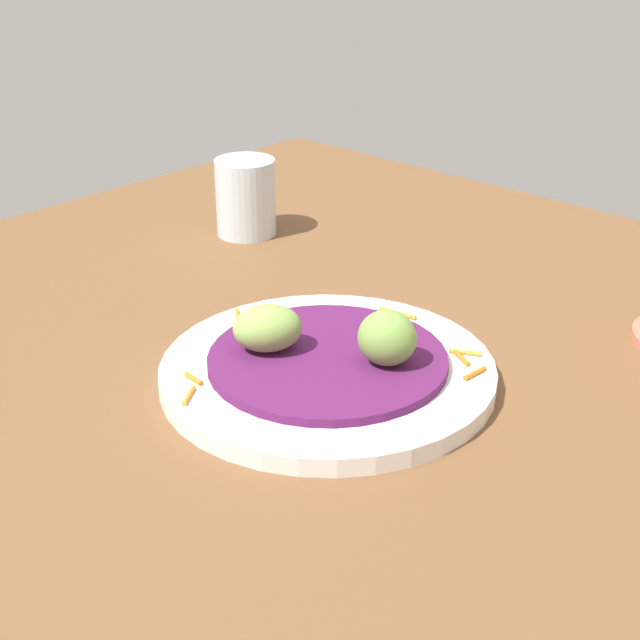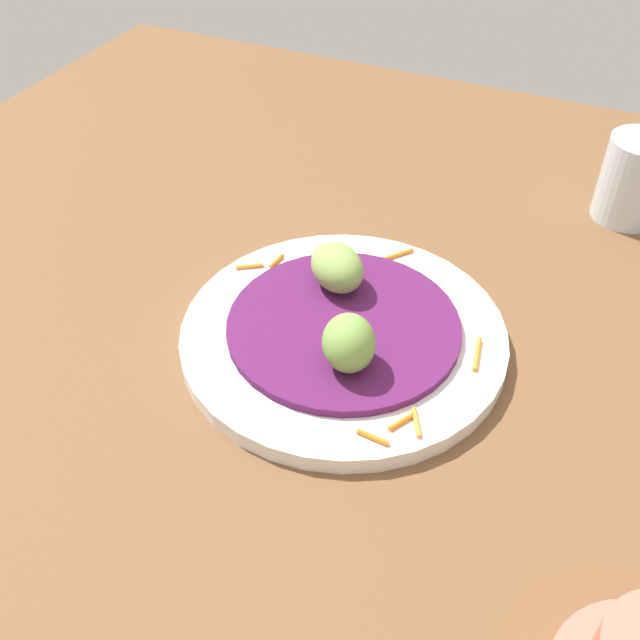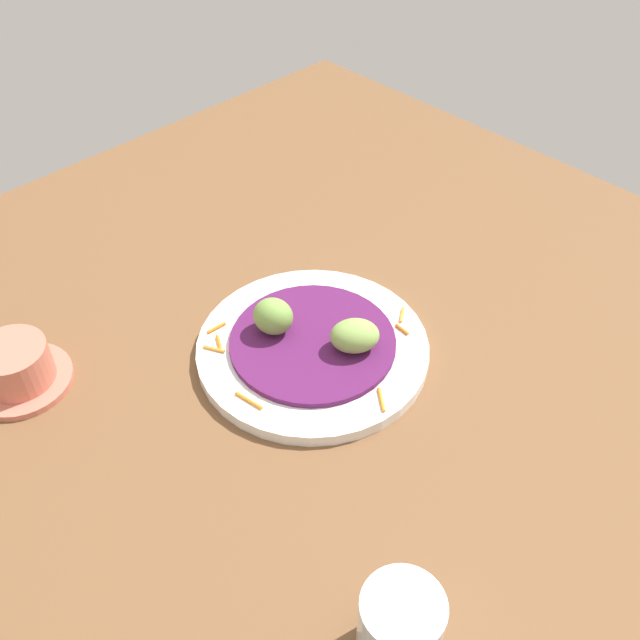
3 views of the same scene
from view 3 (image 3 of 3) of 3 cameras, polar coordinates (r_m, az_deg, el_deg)
name	(u,v)px [view 3 (image 3 of 3)]	position (r cm, az deg, el deg)	size (l,w,h in cm)	color
table_surface	(320,343)	(86.00, -0.02, -1.82)	(110.00, 110.00, 2.00)	brown
main_plate	(313,349)	(82.88, -0.58, -2.29)	(26.76, 26.76, 1.50)	white
cabbage_bed	(313,342)	(82.08, -0.59, -1.75)	(19.12, 19.12, 0.74)	#51194C
carrot_garnish	(296,356)	(80.82, -1.95, -2.86)	(23.35, 22.54, 0.40)	orange
guac_scoop_left	(273,316)	(81.53, -3.75, 0.30)	(4.03, 4.61, 4.44)	#759E47
guac_scoop_center	(353,337)	(79.47, 2.63, -1.37)	(4.13, 5.53, 3.82)	#84A851
terracotta_bowl	(17,368)	(85.30, -22.96, -3.54)	(11.21, 11.21, 5.38)	#C66B56
water_glass	(399,630)	(61.11, 6.33, -23.26)	(6.65, 6.65, 8.50)	silver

